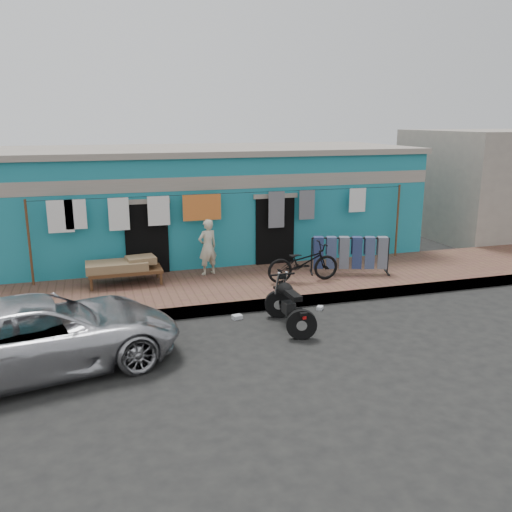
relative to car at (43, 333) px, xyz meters
The scene contains 15 objects.
ground 4.49m from the car, ahead, with size 80.00×80.00×0.00m, color black.
sidewalk 5.51m from the car, 35.91° to the left, with size 28.00×3.00×0.25m, color brown.
curb 4.81m from the car, 21.67° to the left, with size 28.00×0.10×0.25m, color gray.
building 8.52m from the car, 58.36° to the left, with size 12.20×5.20×3.36m.
neighbor_right 17.09m from the car, 25.05° to the left, with size 6.00×5.00×3.80m, color #9E9384.
clothesline 5.89m from the car, 50.63° to the left, with size 10.06×0.06×2.10m.
car is the anchor object (origin of this frame).
seated_person 5.57m from the car, 48.02° to the left, with size 0.52×0.35×1.46m, color beige.
bicycle 6.50m from the car, 25.82° to the left, with size 0.64×1.82×1.18m, color black.
motorcycle 4.70m from the car, ahead, with size 0.60×1.61×1.04m, color black, non-canonical shape.
charpoy 4.20m from the car, 67.50° to the left, with size 1.86×0.89×0.62m, color brown, non-canonical shape.
jeans_rack 7.94m from the car, 23.42° to the left, with size 2.12×1.03×1.01m, color black, non-canonical shape.
litter_a 4.06m from the car, 20.26° to the left, with size 0.20×0.15×0.09m, color silver.
litter_b 5.91m from the car, 13.92° to the left, with size 0.16×0.12×0.08m, color silver.
litter_c 5.18m from the car, 13.88° to the left, with size 0.21×0.17×0.08m, color silver.
Camera 1 is at (-3.48, -9.43, 4.17)m, focal length 38.00 mm.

